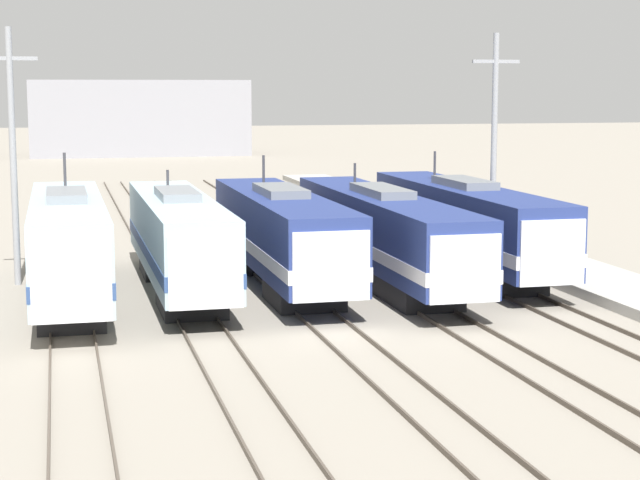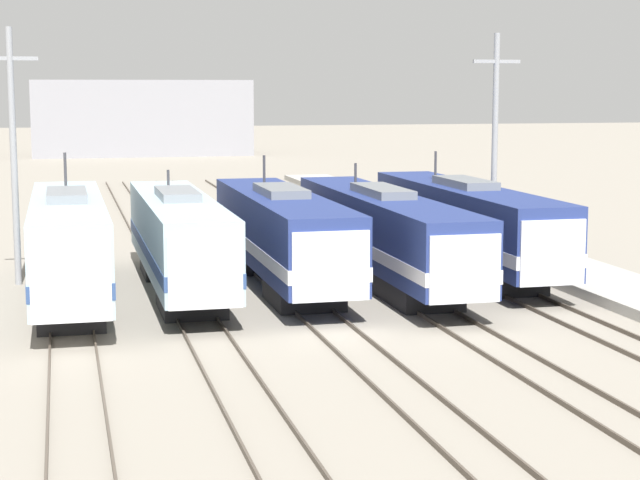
{
  "view_description": "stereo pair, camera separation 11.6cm",
  "coord_description": "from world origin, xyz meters",
  "px_view_note": "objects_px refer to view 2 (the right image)",
  "views": [
    {
      "loc": [
        -9.08,
        -35.28,
        8.28
      ],
      "look_at": [
        0.4,
        3.14,
        2.64
      ],
      "focal_mm": 60.0,
      "sensor_mm": 36.0,
      "label": 1
    },
    {
      "loc": [
        -8.97,
        -35.31,
        8.28
      ],
      "look_at": [
        0.4,
        3.14,
        2.64
      ],
      "focal_mm": 60.0,
      "sensor_mm": 36.0,
      "label": 2
    }
  ],
  "objects_px": {
    "catenary_tower_left": "(13,151)",
    "locomotive_center_right": "(386,234)",
    "catenary_tower_right": "(495,145)",
    "locomotive_center_left": "(180,241)",
    "locomotive_far_right": "(468,225)",
    "locomotive_center": "(284,236)",
    "locomotive_far_left": "(68,247)"
  },
  "relations": [
    {
      "from": "locomotive_center",
      "to": "catenary_tower_left",
      "type": "xyz_separation_m",
      "value": [
        -10.85,
        3.24,
        3.5
      ]
    },
    {
      "from": "locomotive_center",
      "to": "locomotive_center_right",
      "type": "distance_m",
      "value": 4.39
    },
    {
      "from": "catenary_tower_left",
      "to": "locomotive_center_right",
      "type": "bearing_deg",
      "value": -12.81
    },
    {
      "from": "locomotive_center_left",
      "to": "catenary_tower_right",
      "type": "distance_m",
      "value": 15.96
    },
    {
      "from": "locomotive_center",
      "to": "catenary_tower_right",
      "type": "relative_size",
      "value": 1.59
    },
    {
      "from": "locomotive_center_right",
      "to": "locomotive_far_right",
      "type": "distance_m",
      "value": 4.67
    },
    {
      "from": "locomotive_far_left",
      "to": "catenary_tower_left",
      "type": "distance_m",
      "value": 6.38
    },
    {
      "from": "locomotive_center_right",
      "to": "catenary_tower_right",
      "type": "relative_size",
      "value": 1.81
    },
    {
      "from": "locomotive_center_right",
      "to": "catenary_tower_right",
      "type": "height_order",
      "value": "catenary_tower_right"
    },
    {
      "from": "locomotive_center_right",
      "to": "locomotive_center_left",
      "type": "bearing_deg",
      "value": -178.11
    },
    {
      "from": "locomotive_center_left",
      "to": "locomotive_center",
      "type": "bearing_deg",
      "value": 6.65
    },
    {
      "from": "locomotive_far_left",
      "to": "locomotive_center_left",
      "type": "distance_m",
      "value": 4.55
    },
    {
      "from": "locomotive_center",
      "to": "locomotive_center_right",
      "type": "xyz_separation_m",
      "value": [
        4.38,
        -0.22,
        -0.04
      ]
    },
    {
      "from": "locomotive_center_right",
      "to": "locomotive_far_right",
      "type": "relative_size",
      "value": 1.08
    },
    {
      "from": "locomotive_center",
      "to": "locomotive_center_left",
      "type": "bearing_deg",
      "value": -173.35
    },
    {
      "from": "locomotive_center_left",
      "to": "locomotive_far_left",
      "type": "bearing_deg",
      "value": -164.42
    },
    {
      "from": "catenary_tower_right",
      "to": "locomotive_center_right",
      "type": "bearing_deg",
      "value": -151.4
    },
    {
      "from": "locomotive_center_right",
      "to": "locomotive_far_left",
      "type": "bearing_deg",
      "value": -173.44
    },
    {
      "from": "locomotive_center_left",
      "to": "locomotive_far_right",
      "type": "height_order",
      "value": "locomotive_far_right"
    },
    {
      "from": "locomotive_far_left",
      "to": "catenary_tower_left",
      "type": "xyz_separation_m",
      "value": [
        -2.08,
        4.97,
        3.41
      ]
    },
    {
      "from": "locomotive_far_left",
      "to": "locomotive_center_left",
      "type": "bearing_deg",
      "value": 15.58
    },
    {
      "from": "locomotive_center_left",
      "to": "locomotive_far_right",
      "type": "bearing_deg",
      "value": 8.18
    },
    {
      "from": "locomotive_center_left",
      "to": "locomotive_center",
      "type": "relative_size",
      "value": 0.98
    },
    {
      "from": "catenary_tower_left",
      "to": "locomotive_far_right",
      "type": "bearing_deg",
      "value": -5.42
    },
    {
      "from": "locomotive_center_left",
      "to": "catenary_tower_left",
      "type": "distance_m",
      "value": 8.25
    },
    {
      "from": "locomotive_center",
      "to": "catenary_tower_right",
      "type": "bearing_deg",
      "value": 16.8
    },
    {
      "from": "catenary_tower_left",
      "to": "catenary_tower_right",
      "type": "relative_size",
      "value": 1.0
    },
    {
      "from": "catenary_tower_left",
      "to": "locomotive_far_left",
      "type": "bearing_deg",
      "value": -67.29
    },
    {
      "from": "locomotive_center_left",
      "to": "locomotive_center",
      "type": "distance_m",
      "value": 4.41
    },
    {
      "from": "locomotive_far_left",
      "to": "locomotive_far_right",
      "type": "height_order",
      "value": "locomotive_far_left"
    },
    {
      "from": "locomotive_center_right",
      "to": "locomotive_far_right",
      "type": "bearing_deg",
      "value": 20.06
    },
    {
      "from": "locomotive_far_right",
      "to": "catenary_tower_left",
      "type": "height_order",
      "value": "catenary_tower_left"
    }
  ]
}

